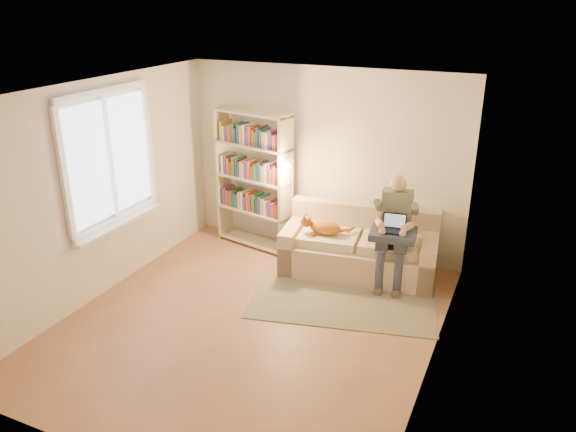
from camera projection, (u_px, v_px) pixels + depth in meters
The scene contains 14 objects.
floor at pixel (251, 322), 6.39m from camera, with size 4.50×4.50×0.00m, color #956244.
ceiling at pixel (245, 91), 5.43m from camera, with size 4.00×4.50×0.02m, color white.
wall_left at pixel (100, 190), 6.67m from camera, with size 0.02×4.50×2.60m, color silver.
wall_right at pixel (441, 249), 5.14m from camera, with size 0.02×4.50×2.60m, color silver.
wall_back at pixel (324, 162), 7.81m from camera, with size 4.00×0.02×2.60m, color silver.
wall_front at pixel (99, 322), 4.00m from camera, with size 4.00×0.02×2.60m, color silver.
window at pixel (114, 180), 6.79m from camera, with size 0.12×1.52×1.69m.
sofa at pixel (359, 250), 7.45m from camera, with size 2.09×1.15×0.85m.
person at pixel (395, 224), 7.02m from camera, with size 0.45×0.65×1.40m.
cat at pixel (323, 226), 7.34m from camera, with size 0.64×0.29×0.24m.
blanket at pixel (391, 234), 6.94m from camera, with size 0.56×0.46×0.09m, color #272E45.
laptop at pixel (392, 226), 6.91m from camera, with size 0.31×0.27×0.25m.
bookshelf at pixel (253, 173), 7.94m from camera, with size 1.31×0.63×2.01m.
rug at pixel (343, 299), 6.85m from camera, with size 2.22×1.31×0.01m, color gray.
Camera 1 is at (2.64, -4.83, 3.49)m, focal length 35.00 mm.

